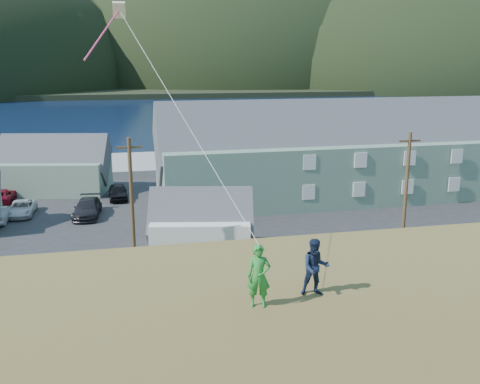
# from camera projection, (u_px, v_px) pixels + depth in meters

# --- Properties ---
(ground) EXTENTS (900.00, 900.00, 0.00)m
(ground) POSITION_uv_depth(u_px,v_px,m) (168.00, 287.00, 33.73)
(ground) COLOR #0A1638
(ground) RESTS_ON ground
(grass_strip) EXTENTS (110.00, 8.00, 0.10)m
(grass_strip) POSITION_uv_depth(u_px,v_px,m) (171.00, 300.00, 31.82)
(grass_strip) COLOR #4C3D19
(grass_strip) RESTS_ON ground
(waterfront_lot) EXTENTS (72.00, 36.00, 0.12)m
(waterfront_lot) POSITION_uv_depth(u_px,v_px,m) (153.00, 213.00, 49.84)
(waterfront_lot) COLOR #28282B
(waterfront_lot) RESTS_ON ground
(wharf) EXTENTS (26.00, 14.00, 0.90)m
(wharf) POSITION_uv_depth(u_px,v_px,m) (97.00, 166.00, 70.33)
(wharf) COLOR gray
(wharf) RESTS_ON ground
(far_shore) EXTENTS (900.00, 320.00, 2.00)m
(far_shore) POSITION_uv_depth(u_px,v_px,m) (125.00, 81.00, 346.57)
(far_shore) COLOR black
(far_shore) RESTS_ON ground
(far_hills) EXTENTS (760.00, 265.00, 143.00)m
(far_hills) POSITION_uv_depth(u_px,v_px,m) (189.00, 82.00, 305.67)
(far_hills) COLOR black
(far_hills) RESTS_ON ground
(lodge) EXTENTS (35.10, 10.39, 12.29)m
(lodge) POSITION_uv_depth(u_px,v_px,m) (330.00, 154.00, 54.09)
(lodge) COLOR gray
(lodge) RESTS_ON waterfront_lot
(shed_white) EXTENTS (8.28, 6.27, 5.96)m
(shed_white) POSITION_uv_depth(u_px,v_px,m) (201.00, 225.00, 38.84)
(shed_white) COLOR white
(shed_white) RESTS_ON waterfront_lot
(shed_palegreen_far) EXTENTS (12.35, 8.45, 7.65)m
(shed_palegreen_far) POSITION_uv_depth(u_px,v_px,m) (55.00, 166.00, 57.15)
(shed_palegreen_far) COLOR gray
(shed_palegreen_far) RESTS_ON waterfront_lot
(utility_poles) EXTENTS (37.16, 0.24, 9.21)m
(utility_poles) POSITION_uv_depth(u_px,v_px,m) (140.00, 212.00, 33.73)
(utility_poles) COLOR #47331E
(utility_poles) RESTS_ON waterfront_lot
(parked_cars) EXTENTS (15.98, 12.83, 1.57)m
(parked_cars) POSITION_uv_depth(u_px,v_px,m) (38.00, 202.00, 50.84)
(parked_cars) COLOR black
(parked_cars) RESTS_ON waterfront_lot
(kite_flyer_green) EXTENTS (0.74, 0.58, 1.80)m
(kite_flyer_green) POSITION_uv_depth(u_px,v_px,m) (259.00, 276.00, 14.74)
(kite_flyer_green) COLOR #23812D
(kite_flyer_green) RESTS_ON hillside
(kite_flyer_navy) EXTENTS (0.91, 0.76, 1.70)m
(kite_flyer_navy) POSITION_uv_depth(u_px,v_px,m) (315.00, 267.00, 15.51)
(kite_flyer_navy) COLOR #16223F
(kite_flyer_navy) RESTS_ON hillside
(kite_rig) EXTENTS (2.33, 4.09, 10.76)m
(kite_rig) POSITION_uv_depth(u_px,v_px,m) (119.00, 17.00, 19.29)
(kite_rig) COLOR beige
(kite_rig) RESTS_ON ground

